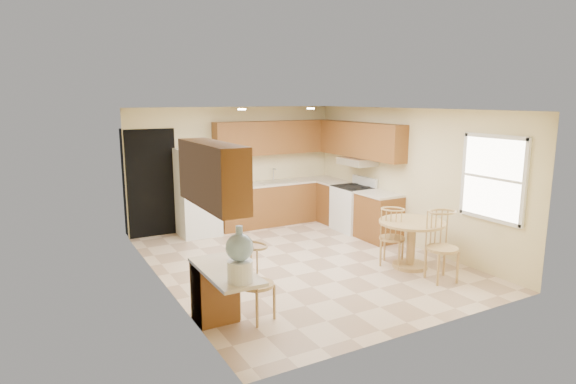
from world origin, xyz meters
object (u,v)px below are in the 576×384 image
water_crock (240,257)px  refrigerator (198,192)px  dining_table (411,237)px  chair_table_a (396,232)px  chair_desk (260,277)px  stove (353,208)px  chair_table_b (448,241)px

water_crock → refrigerator: bearing=76.9°
refrigerator → dining_table: size_ratio=1.66×
dining_table → chair_table_a: 0.25m
water_crock → chair_desk: bearing=46.0°
refrigerator → stove: 3.15m
refrigerator → chair_table_b: 4.83m
dining_table → water_crock: 3.60m
refrigerator → water_crock: size_ratio=2.82×
refrigerator → stove: refrigerator is taller
chair_desk → stove: bearing=108.7°
refrigerator → chair_table_a: (2.18, -3.31, -0.29)m
dining_table → chair_desk: 3.01m
dining_table → water_crock: bearing=-162.8°
stove → chair_table_a: size_ratio=1.16×
chair_table_b → water_crock: size_ratio=1.71×
stove → dining_table: (-0.52, -2.25, 0.03)m
dining_table → water_crock: water_crock is taller
dining_table → refrigerator: bearing=124.1°
chair_table_b → chair_desk: bearing=8.7°
refrigerator → dining_table: (2.35, -3.47, -0.36)m
chair_desk → refrigerator: bearing=151.1°
chair_table_a → dining_table: bearing=9.3°
chair_table_a → chair_table_b: chair_table_b is taller
refrigerator → water_crock: refrigerator is taller
stove → chair_table_a: bearing=-108.5°
chair_table_b → refrigerator: bearing=-49.0°
refrigerator → dining_table: bearing=-55.9°
refrigerator → chair_table_b: (2.35, -4.22, -0.22)m
chair_table_a → chair_desk: 2.88m
stove → dining_table: stove is taller
chair_table_b → chair_desk: (-2.95, 0.17, -0.05)m
dining_table → chair_table_a: size_ratio=1.10×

